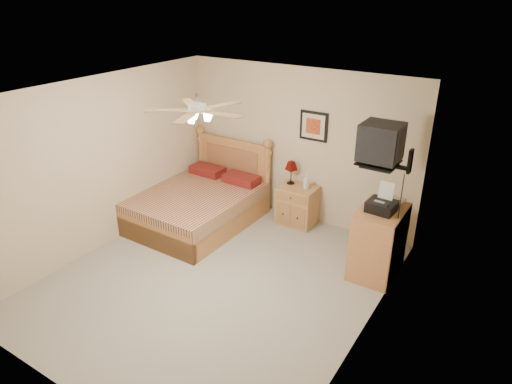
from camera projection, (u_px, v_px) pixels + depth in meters
floor at (216, 280)px, 6.11m from camera, size 4.50×4.50×0.00m
ceiling at (208, 94)px, 5.07m from camera, size 4.00×4.50×0.04m
wall_back at (298, 146)px, 7.32m from camera, size 4.00×0.04×2.50m
wall_front at (51, 290)px, 3.86m from camera, size 4.00×0.04×2.50m
wall_left at (102, 164)px, 6.57m from camera, size 0.04×4.50×2.50m
wall_right at (370, 240)px, 4.62m from camera, size 0.04×4.50×2.50m
bed at (196, 187)px, 7.29m from camera, size 1.58×2.05×1.31m
nightstand at (297, 205)px, 7.44m from camera, size 0.60×0.45×0.65m
table_lamp at (291, 173)px, 7.35m from camera, size 0.27×0.27×0.39m
lotion_bottle at (306, 182)px, 7.19m from camera, size 0.11×0.11×0.24m
framed_picture at (314, 126)px, 7.02m from camera, size 0.46×0.04×0.46m
dresser at (378, 242)px, 6.08m from camera, size 0.57×0.82×0.96m
fax_machine at (383, 198)px, 5.77m from camera, size 0.36×0.38×0.36m
magazine_lower at (386, 200)px, 6.12m from camera, size 0.21×0.27×0.02m
magazine_upper at (387, 199)px, 6.10m from camera, size 0.24×0.31×0.02m
wall_tv at (393, 147)px, 5.53m from camera, size 0.56×0.46×0.58m
ceiling_fan at (197, 110)px, 4.98m from camera, size 1.14×1.14×0.28m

